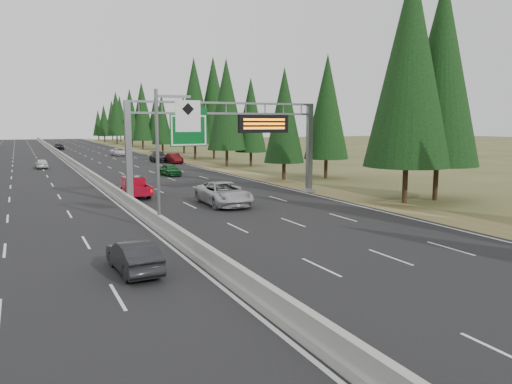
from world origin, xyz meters
TOP-DOWN VIEW (x-y plane):
  - road at (0.00, 80.00)m, footprint 32.00×260.00m
  - shoulder_right at (17.80, 80.00)m, footprint 3.60×260.00m
  - median_barrier at (0.00, 80.00)m, footprint 0.70×260.00m
  - sign_gantry at (8.92, 34.88)m, footprint 16.75×0.98m
  - hov_sign_pole at (0.58, 24.97)m, footprint 2.80×0.50m
  - tree_row_right at (22.05, 64.01)m, footprint 11.08×239.53m
  - silver_minivan at (6.61, 31.50)m, footprint 3.01×6.30m
  - red_pickup at (1.50, 39.00)m, footprint 1.79×5.02m
  - car_ahead_green at (8.84, 53.95)m, footprint 1.94×4.19m
  - car_ahead_dkred at (14.50, 71.71)m, footprint 1.64×4.60m
  - car_ahead_dkgrey at (13.06, 75.44)m, footprint 2.48×5.62m
  - car_ahead_white at (10.26, 94.23)m, footprint 2.83×5.35m
  - car_ahead_far at (1.50, 121.92)m, footprint 2.24×4.79m
  - car_onc_near at (-3.09, 17.24)m, footprint 1.66×4.16m
  - car_onc_white at (-4.36, 70.78)m, footprint 1.74×3.94m

SIDE VIEW (x-z plane):
  - shoulder_right at x=17.80m, z-range 0.00..0.06m
  - road at x=0.00m, z-range 0.00..0.08m
  - median_barrier at x=0.00m, z-range -0.01..0.84m
  - car_onc_white at x=-4.36m, z-range 0.08..1.40m
  - car_onc_near at x=-3.09m, z-range 0.08..1.43m
  - car_ahead_green at x=8.84m, z-range 0.08..1.47m
  - car_ahead_white at x=10.26m, z-range 0.08..1.51m
  - car_ahead_dkred at x=14.50m, z-range 0.08..1.59m
  - car_ahead_far at x=1.50m, z-range 0.08..1.66m
  - car_ahead_dkgrey at x=13.06m, z-range 0.08..1.68m
  - silver_minivan at x=6.61m, z-range 0.08..1.82m
  - red_pickup at x=1.50m, z-range 0.17..1.80m
  - hov_sign_pole at x=0.58m, z-range 0.72..8.72m
  - sign_gantry at x=8.92m, z-range 1.37..9.17m
  - tree_row_right at x=22.05m, z-range -0.08..18.29m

